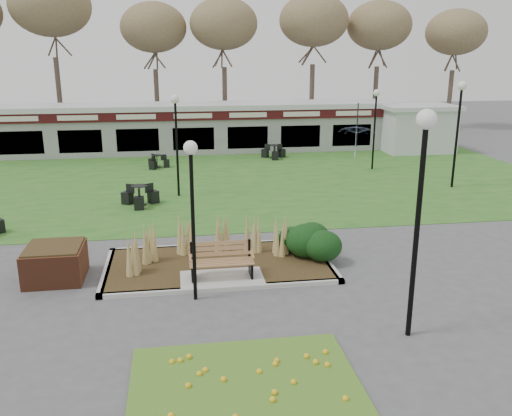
{
  "coord_description": "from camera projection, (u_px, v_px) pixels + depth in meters",
  "views": [
    {
      "loc": [
        -1.09,
        -13.17,
        5.93
      ],
      "look_at": [
        1.2,
        2.0,
        1.47
      ],
      "focal_mm": 38.0,
      "sensor_mm": 36.0,
      "label": 1
    }
  ],
  "objects": [
    {
      "name": "brick_planter",
      "position": [
        55.0,
        263.0,
        14.5
      ],
      "size": [
        1.5,
        1.5,
        0.95
      ],
      "color": "brown",
      "rests_on": "ground"
    },
    {
      "name": "bistro_set_d",
      "position": [
        274.0,
        154.0,
        31.03
      ],
      "size": [
        1.42,
        1.28,
        0.76
      ],
      "color": "black",
      "rests_on": "ground"
    },
    {
      "name": "tree_backdrop",
      "position": [
        185.0,
        16.0,
        38.58
      ],
      "size": [
        47.24,
        5.24,
        10.36
      ],
      "color": "#47382B",
      "rests_on": "ground"
    },
    {
      "name": "ground",
      "position": [
        223.0,
        284.0,
        14.32
      ],
      "size": [
        100.0,
        100.0,
        0.0
      ],
      "primitive_type": "plane",
      "color": "#515154",
      "rests_on": "ground"
    },
    {
      "name": "bistro_set_a",
      "position": [
        157.0,
        163.0,
        28.48
      ],
      "size": [
        1.13,
        1.25,
        0.67
      ],
      "color": "black",
      "rests_on": "ground"
    },
    {
      "name": "lamp_post_far_right",
      "position": [
        459.0,
        111.0,
        23.54
      ],
      "size": [
        0.39,
        0.39,
        4.69
      ],
      "color": "black",
      "rests_on": "ground"
    },
    {
      "name": "patio_umbrella",
      "position": [
        356.0,
        142.0,
        27.39
      ],
      "size": [
        2.42,
        2.44,
        2.35
      ],
      "color": "black",
      "rests_on": "ground"
    },
    {
      "name": "lamp_post_mid_right",
      "position": [
        375.0,
        112.0,
        27.39
      ],
      "size": [
        0.34,
        0.34,
        4.09
      ],
      "color": "black",
      "rests_on": "ground"
    },
    {
      "name": "lamp_post_mid_left",
      "position": [
        176.0,
        123.0,
        22.15
      ],
      "size": [
        0.35,
        0.35,
        4.24
      ],
      "color": "black",
      "rests_on": "ground"
    },
    {
      "name": "lamp_post_near_right",
      "position": [
        422.0,
        176.0,
        10.77
      ],
      "size": [
        0.4,
        0.4,
        4.86
      ],
      "color": "black",
      "rests_on": "ground"
    },
    {
      "name": "planting_bed",
      "position": [
        262.0,
        251.0,
        15.68
      ],
      "size": [
        6.75,
        3.4,
        1.27
      ],
      "color": "black",
      "rests_on": "ground"
    },
    {
      "name": "flower_bed",
      "position": [
        245.0,
        383.0,
        9.93
      ],
      "size": [
        4.2,
        3.0,
        0.16
      ],
      "color": "#376A1E",
      "rests_on": "ground"
    },
    {
      "name": "service_hut",
      "position": [
        416.0,
        128.0,
        32.94
      ],
      "size": [
        4.4,
        3.4,
        2.83
      ],
      "color": "silver",
      "rests_on": "ground"
    },
    {
      "name": "food_pavilion",
      "position": [
        192.0,
        127.0,
        32.86
      ],
      "size": [
        24.6,
        3.4,
        2.9
      ],
      "color": "gray",
      "rests_on": "ground"
    },
    {
      "name": "park_bench",
      "position": [
        221.0,
        260.0,
        14.39
      ],
      "size": [
        1.7,
        0.66,
        0.93
      ],
      "color": "#AA814C",
      "rests_on": "ground"
    },
    {
      "name": "lawn",
      "position": [
        200.0,
        181.0,
        25.71
      ],
      "size": [
        34.0,
        16.0,
        0.02
      ],
      "primitive_type": "cube",
      "color": "#2A651F",
      "rests_on": "ground"
    },
    {
      "name": "bistro_set_c",
      "position": [
        140.0,
        199.0,
        21.5
      ],
      "size": [
        1.52,
        1.32,
        0.81
      ],
      "color": "black",
      "rests_on": "ground"
    },
    {
      "name": "lamp_post_near_left",
      "position": [
        192.0,
        186.0,
        12.65
      ],
      "size": [
        0.33,
        0.33,
        3.97
      ],
      "color": "black",
      "rests_on": "ground"
    }
  ]
}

